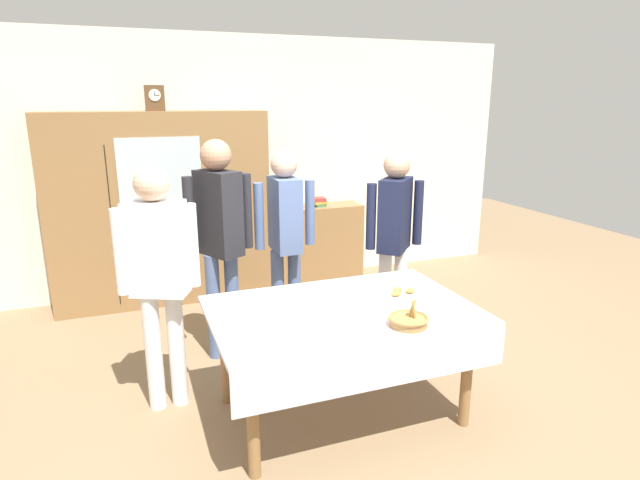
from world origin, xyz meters
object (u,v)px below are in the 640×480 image
(book_stack, at_px, (319,202))
(pastry_plate, at_px, (403,294))
(bread_basket, at_px, (409,320))
(mantel_clock, at_px, (155,98))
(spoon_center, at_px, (314,330))
(person_by_cabinet, at_px, (394,228))
(tea_cup_center, at_px, (436,301))
(tea_cup_front_edge, at_px, (295,309))
(person_behind_table_left, at_px, (285,228))
(dining_table, at_px, (344,324))
(person_beside_shelf, at_px, (219,228))
(tea_cup_near_left, at_px, (239,301))
(spoon_near_right, at_px, (288,338))
(person_near_right_end, at_px, (158,266))
(bookshelf_low, at_px, (319,243))

(book_stack, relative_size, pastry_plate, 0.66)
(bread_basket, bearing_deg, mantel_clock, 111.27)
(spoon_center, distance_m, person_by_cabinet, 1.64)
(tea_cup_center, height_order, tea_cup_front_edge, same)
(person_behind_table_left, bearing_deg, tea_cup_center, -66.39)
(dining_table, relative_size, person_by_cabinet, 1.02)
(pastry_plate, height_order, person_beside_shelf, person_beside_shelf)
(tea_cup_center, height_order, tea_cup_near_left, same)
(person_beside_shelf, height_order, person_by_cabinet, person_beside_shelf)
(person_by_cabinet, bearing_deg, spoon_near_right, -137.46)
(pastry_plate, xyz_separation_m, person_near_right_end, (-1.54, 0.45, 0.24))
(bread_basket, distance_m, spoon_near_right, 0.72)
(bread_basket, distance_m, pastry_plate, 0.48)
(tea_cup_front_edge, xyz_separation_m, tea_cup_near_left, (-0.30, 0.25, -0.00))
(tea_cup_near_left, bearing_deg, tea_cup_center, -20.55)
(pastry_plate, height_order, person_near_right_end, person_near_right_end)
(tea_cup_near_left, distance_m, spoon_center, 0.63)
(bookshelf_low, relative_size, person_near_right_end, 0.60)
(spoon_center, distance_m, person_beside_shelf, 1.41)
(book_stack, bearing_deg, person_behind_table_left, -120.35)
(tea_cup_near_left, xyz_separation_m, person_beside_shelf, (0.03, 0.80, 0.30))
(mantel_clock, height_order, spoon_center, mantel_clock)
(book_stack, xyz_separation_m, pastry_plate, (-0.34, -2.55, -0.16))
(tea_cup_center, relative_size, person_behind_table_left, 0.08)
(bookshelf_low, height_order, tea_cup_center, bookshelf_low)
(person_beside_shelf, bearing_deg, mantel_clock, 102.02)
(book_stack, distance_m, tea_cup_front_edge, 2.81)
(bookshelf_low, relative_size, bread_basket, 4.10)
(mantel_clock, relative_size, tea_cup_near_left, 1.85)
(dining_table, height_order, book_stack, book_stack)
(tea_cup_near_left, distance_m, bread_basket, 1.09)
(tea_cup_near_left, relative_size, person_beside_shelf, 0.07)
(tea_cup_near_left, xyz_separation_m, spoon_center, (0.32, -0.54, -0.02))
(dining_table, distance_m, tea_cup_near_left, 0.70)
(tea_cup_center, bearing_deg, spoon_center, -173.92)
(person_beside_shelf, xyz_separation_m, person_near_right_end, (-0.50, -0.59, -0.08))
(person_behind_table_left, bearing_deg, dining_table, -89.61)
(tea_cup_front_edge, relative_size, person_by_cabinet, 0.08)
(dining_table, relative_size, bookshelf_low, 1.68)
(bookshelf_low, distance_m, book_stack, 0.48)
(dining_table, bearing_deg, person_near_right_end, 153.37)
(tea_cup_front_edge, bearing_deg, pastry_plate, 1.60)
(spoon_near_right, bearing_deg, tea_cup_front_edge, 65.48)
(book_stack, xyz_separation_m, person_by_cabinet, (0.04, -1.70, 0.07))
(tea_cup_near_left, height_order, person_beside_shelf, person_beside_shelf)
(pastry_plate, bearing_deg, spoon_center, -157.67)
(dining_table, xyz_separation_m, person_near_right_end, (-1.07, 0.54, 0.35))
(book_stack, xyz_separation_m, spoon_near_right, (-1.26, -2.90, -0.17))
(mantel_clock, relative_size, book_stack, 1.30)
(book_stack, xyz_separation_m, tea_cup_center, (-0.22, -2.77, -0.14))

